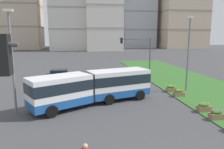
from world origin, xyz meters
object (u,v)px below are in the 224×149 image
(streetlight_left, at_px, (12,58))
(traffic_light_far_right, at_px, (140,51))
(flower_planter_2, at_px, (217,114))
(flower_planter_3, at_px, (204,107))
(car_navy_sedan, at_px, (60,75))
(streetlight_median, at_px, (188,51))
(articulated_bus, at_px, (93,87))
(flower_planter_5, at_px, (171,88))
(apartment_tower_westcentre, at_px, (70,0))
(flower_planter_4, at_px, (179,93))

(streetlight_left, bearing_deg, traffic_light_far_right, 39.86)
(flower_planter_2, bearing_deg, flower_planter_3, 90.00)
(car_navy_sedan, height_order, flower_planter_2, car_navy_sedan)
(flower_planter_2, xyz_separation_m, flower_planter_3, (0.00, 1.75, 0.00))
(flower_planter_2, xyz_separation_m, streetlight_median, (1.90, 8.55, 4.24))
(articulated_bus, height_order, streetlight_median, streetlight_median)
(flower_planter_3, bearing_deg, flower_planter_5, 90.00)
(streetlight_median, xyz_separation_m, apartment_tower_westcentre, (-15.90, 76.42, 16.95))
(flower_planter_2, relative_size, streetlight_median, 0.13)
(articulated_bus, height_order, car_navy_sedan, articulated_bus)
(traffic_light_far_right, bearing_deg, flower_planter_5, -74.45)
(flower_planter_5, height_order, streetlight_left, streetlight_left)
(flower_planter_4, xyz_separation_m, flower_planter_5, (0.00, 1.95, 0.00))
(articulated_bus, xyz_separation_m, flower_planter_5, (9.09, 2.96, -1.23))
(flower_planter_3, height_order, streetlight_left, streetlight_left)
(articulated_bus, xyz_separation_m, traffic_light_far_right, (7.21, 9.72, 2.57))
(streetlight_median, height_order, apartment_tower_westcentre, apartment_tower_westcentre)
(flower_planter_4, height_order, flower_planter_5, same)
(flower_planter_3, bearing_deg, streetlight_left, 172.99)
(car_navy_sedan, relative_size, traffic_light_far_right, 0.72)
(apartment_tower_westcentre, bearing_deg, articulated_bus, -86.47)
(flower_planter_2, bearing_deg, apartment_tower_westcentre, 99.36)
(traffic_light_far_right, xyz_separation_m, apartment_tower_westcentre, (-12.12, 69.87, 17.39))
(flower_planter_3, xyz_separation_m, traffic_light_far_right, (-1.88, 13.35, 3.80))
(car_navy_sedan, xyz_separation_m, traffic_light_far_right, (11.24, -1.72, 3.47))
(traffic_light_far_right, distance_m, streetlight_left, 17.85)
(flower_planter_4, bearing_deg, car_navy_sedan, 141.51)
(flower_planter_5, height_order, apartment_tower_westcentre, apartment_tower_westcentre)
(articulated_bus, relative_size, flower_planter_3, 10.67)
(car_navy_sedan, height_order, streetlight_left, streetlight_left)
(articulated_bus, bearing_deg, flower_planter_3, -21.77)
(flower_planter_3, xyz_separation_m, apartment_tower_westcentre, (-14.00, 83.22, 21.19))
(flower_planter_4, bearing_deg, articulated_bus, -173.67)
(car_navy_sedan, bearing_deg, apartment_tower_westcentre, 90.75)
(flower_planter_4, height_order, apartment_tower_westcentre, apartment_tower_westcentre)
(articulated_bus, xyz_separation_m, flower_planter_2, (9.09, -5.38, -1.23))
(car_navy_sedan, bearing_deg, streetlight_median, -28.85)
(flower_planter_4, xyz_separation_m, streetlight_median, (1.90, 2.16, 4.24))
(streetlight_left, xyz_separation_m, apartment_tower_westcentre, (1.57, 81.31, 16.99))
(car_navy_sedan, height_order, flower_planter_3, car_navy_sedan)
(apartment_tower_westcentre, bearing_deg, flower_planter_5, -79.64)
(flower_planter_2, distance_m, flower_planter_4, 6.39)
(flower_planter_3, bearing_deg, apartment_tower_westcentre, 99.55)
(flower_planter_2, xyz_separation_m, flower_planter_5, (0.00, 8.34, 0.00))
(flower_planter_2, relative_size, apartment_tower_westcentre, 0.03)
(flower_planter_5, bearing_deg, streetlight_median, 6.18)
(articulated_bus, bearing_deg, flower_planter_5, 18.04)
(flower_planter_3, distance_m, streetlight_median, 8.24)
(flower_planter_2, height_order, streetlight_median, streetlight_median)
(articulated_bus, distance_m, apartment_tower_westcentre, 82.20)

